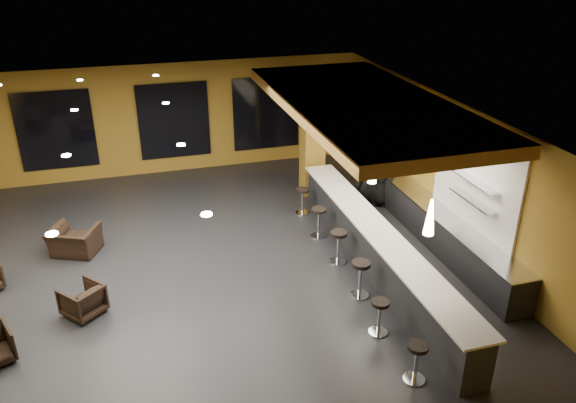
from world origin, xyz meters
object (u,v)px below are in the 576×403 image
object	(u,v)px
pendant_0	(430,217)
armchair_b	(83,300)
staff_c	(382,177)
bar_stool_4	(319,219)
pendant_1	(373,168)
pendant_2	(333,133)
bar_counter	(377,252)
staff_a	(368,186)
column	(313,136)
bar_stool_1	(380,313)
bar_stool_0	(417,358)
bar_stool_2	(361,274)
armchair_d	(74,241)
staff_b	(370,174)
bar_stool_3	(338,243)
prep_counter	(443,233)
bar_stool_5	(303,198)

from	to	relation	value
pendant_0	armchair_b	xyz separation A→B (m)	(-6.35, 2.18, -2.02)
staff_c	bar_stool_4	distance (m)	2.68
pendant_1	bar_stool_4	bearing A→B (deg)	116.76
pendant_2	bar_stool_4	size ratio (longest dim) A/B	0.89
staff_c	pendant_1	bearing A→B (deg)	-100.69
bar_counter	staff_a	xyz separation A→B (m)	(0.89, 2.60, 0.43)
column	pendant_2	distance (m)	1.71
pendant_2	bar_stool_1	distance (m)	5.48
pendant_1	bar_stool_0	xyz separation A→B (m)	(-0.83, -3.92, -1.87)
staff_a	bar_stool_2	size ratio (longest dim) A/B	2.26
armchair_d	bar_stool_1	world-z (taller)	bar_stool_1
bar_counter	bar_stool_0	bearing A→B (deg)	-103.58
pendant_0	bar_stool_1	size ratio (longest dim) A/B	0.95
staff_c	bar_stool_0	size ratio (longest dim) A/B	2.23
armchair_b	staff_b	bearing A→B (deg)	163.85
armchair_b	bar_stool_3	world-z (taller)	bar_stool_3
staff_c	armchair_b	size ratio (longest dim) A/B	2.32
pendant_2	staff_c	xyz separation A→B (m)	(1.60, 0.23, -1.51)
prep_counter	bar_stool_4	size ratio (longest dim) A/B	7.61
staff_c	armchair_b	xyz separation A→B (m)	(-7.95, -3.05, -0.51)
bar_stool_2	bar_stool_0	bearing A→B (deg)	-91.83
armchair_b	bar_stool_0	xyz separation A→B (m)	(5.52, -3.60, 0.15)
armchair_b	pendant_2	bearing A→B (deg)	163.99
column	bar_stool_5	size ratio (longest dim) A/B	4.77
column	staff_a	distance (m)	2.34
bar_counter	bar_stool_5	world-z (taller)	bar_counter
bar_stool_2	bar_stool_5	world-z (taller)	bar_stool_2
prep_counter	armchair_b	distance (m)	8.35
bar_counter	bar_stool_4	distance (m)	2.05
pendant_0	pendant_1	size ratio (longest dim) A/B	1.00
pendant_2	bar_stool_3	bearing A→B (deg)	-106.11
staff_b	armchair_d	xyz separation A→B (m)	(-8.04, -0.83, -0.46)
armchair_d	pendant_1	bearing A→B (deg)	-174.78
bar_stool_3	bar_stool_2	bearing A→B (deg)	-92.05
bar_stool_1	bar_stool_5	xyz separation A→B (m)	(0.18, 5.38, -0.00)
pendant_1	armchair_d	xyz separation A→B (m)	(-6.62, 2.28, -2.00)
bar_stool_4	bar_stool_5	world-z (taller)	bar_stool_4
column	bar_stool_3	world-z (taller)	column
bar_stool_2	armchair_d	bearing A→B (deg)	148.62
staff_c	bar_stool_2	world-z (taller)	staff_c
bar_stool_2	bar_stool_4	distance (m)	2.73
bar_counter	pendant_1	bearing A→B (deg)	90.00
bar_stool_1	pendant_1	bearing A→B (deg)	71.00
staff_b	bar_stool_0	xyz separation A→B (m)	(-2.25, -7.03, -0.32)
pendant_2	staff_c	distance (m)	2.21
bar_stool_4	bar_stool_1	bearing A→B (deg)	-92.41
column	bar_stool_5	bearing A→B (deg)	-118.50
pendant_0	bar_stool_0	distance (m)	2.48
staff_c	bar_stool_4	size ratio (longest dim) A/B	2.14
armchair_d	bar_stool_1	bearing A→B (deg)	164.02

